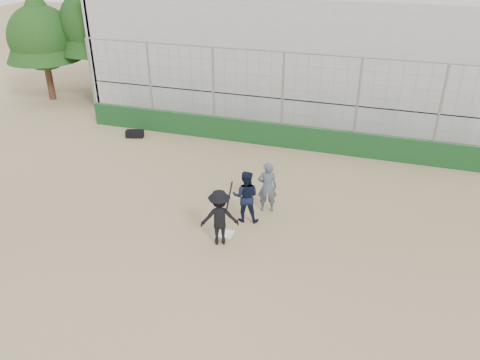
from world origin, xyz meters
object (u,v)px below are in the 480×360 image
(equipment_bag, at_px, (135,134))
(batter_at_plate, at_px, (220,217))
(umpire, at_px, (267,189))
(catcher_crouched, at_px, (246,205))

(equipment_bag, bearing_deg, batter_at_plate, -45.03)
(umpire, relative_size, equipment_bag, 1.87)
(batter_at_plate, relative_size, umpire, 1.20)
(batter_at_plate, bearing_deg, catcher_crouched, 75.03)
(umpire, bearing_deg, equipment_bag, -46.15)
(batter_at_plate, relative_size, catcher_crouched, 1.59)
(umpire, height_order, equipment_bag, umpire)
(catcher_crouched, bearing_deg, umpire, 60.42)
(catcher_crouched, bearing_deg, batter_at_plate, -104.97)
(equipment_bag, bearing_deg, umpire, -30.35)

